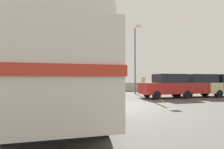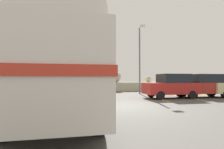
{
  "view_description": "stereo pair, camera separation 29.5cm",
  "coord_description": "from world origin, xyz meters",
  "px_view_note": "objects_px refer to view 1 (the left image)",
  "views": [
    {
      "loc": [
        -2.08,
        -9.14,
        1.48
      ],
      "look_at": [
        -0.97,
        -2.46,
        1.67
      ],
      "focal_mm": 27.24,
      "sensor_mm": 36.0,
      "label": 1
    },
    {
      "loc": [
        -1.79,
        -9.19,
        1.48
      ],
      "look_at": [
        -0.97,
        -2.46,
        1.67
      ],
      "focal_mm": 27.24,
      "sensor_mm": 36.0,
      "label": 2
    }
  ],
  "objects_px": {
    "parked_car_far": "(224,85)",
    "parked_car_middle": "(198,85)",
    "vintage_coach": "(63,65)",
    "lamp_post": "(135,57)",
    "parked_car_nearest": "(167,86)"
  },
  "relations": [
    {
      "from": "parked_car_middle",
      "to": "parked_car_far",
      "type": "height_order",
      "value": "same"
    },
    {
      "from": "vintage_coach",
      "to": "parked_car_nearest",
      "type": "distance_m",
      "value": 9.09
    },
    {
      "from": "parked_car_middle",
      "to": "parked_car_nearest",
      "type": "bearing_deg",
      "value": 98.56
    },
    {
      "from": "vintage_coach",
      "to": "parked_car_middle",
      "type": "relative_size",
      "value": 2.1
    },
    {
      "from": "parked_car_far",
      "to": "parked_car_middle",
      "type": "bearing_deg",
      "value": 85.26
    },
    {
      "from": "parked_car_nearest",
      "to": "vintage_coach",
      "type": "bearing_deg",
      "value": 121.92
    },
    {
      "from": "lamp_post",
      "to": "parked_car_far",
      "type": "bearing_deg",
      "value": -27.67
    },
    {
      "from": "parked_car_far",
      "to": "lamp_post",
      "type": "relative_size",
      "value": 0.64
    },
    {
      "from": "parked_car_nearest",
      "to": "parked_car_middle",
      "type": "distance_m",
      "value": 2.94
    },
    {
      "from": "parked_car_far",
      "to": "lamp_post",
      "type": "distance_m",
      "value": 8.05
    },
    {
      "from": "vintage_coach",
      "to": "lamp_post",
      "type": "distance_m",
      "value": 11.08
    },
    {
      "from": "vintage_coach",
      "to": "parked_car_nearest",
      "type": "bearing_deg",
      "value": 31.97
    },
    {
      "from": "vintage_coach",
      "to": "parked_car_far",
      "type": "height_order",
      "value": "vintage_coach"
    },
    {
      "from": "vintage_coach",
      "to": "lamp_post",
      "type": "bearing_deg",
      "value": 52.78
    },
    {
      "from": "parked_car_nearest",
      "to": "lamp_post",
      "type": "xyz_separation_m",
      "value": [
        -1.36,
        3.84,
        2.75
      ]
    }
  ]
}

